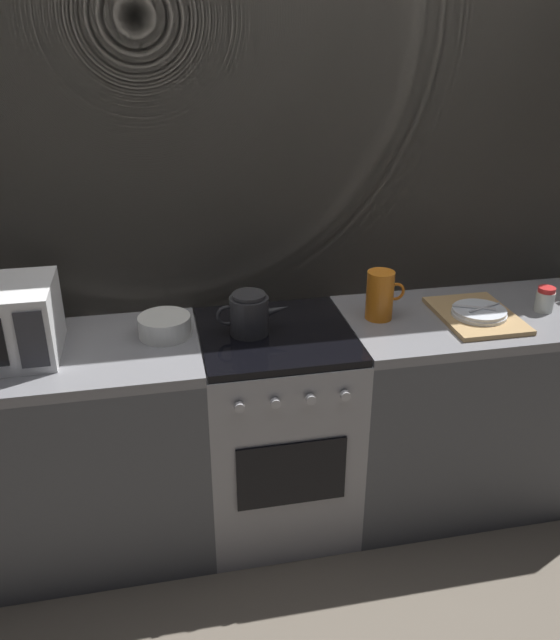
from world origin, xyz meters
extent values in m
plane|color=#6B6054|center=(0.00, 0.00, 0.00)|extent=(8.00, 8.00, 0.00)
cube|color=#A39989|center=(0.00, 0.33, 1.20)|extent=(3.60, 0.05, 2.40)
cube|color=beige|center=(0.00, 0.30, 1.20)|extent=(3.58, 0.01, 2.39)
cube|color=#515459|center=(-0.90, 0.00, 0.43)|extent=(1.20, 0.60, 0.86)
cube|color=gray|center=(-0.90, 0.00, 0.88)|extent=(1.20, 0.60, 0.04)
cube|color=#9E9EA3|center=(0.00, 0.00, 0.43)|extent=(0.60, 0.60, 0.87)
cube|color=black|center=(0.00, 0.00, 0.89)|extent=(0.59, 0.59, 0.03)
cube|color=black|center=(0.00, -0.30, 0.45)|extent=(0.42, 0.01, 0.28)
cylinder|color=#B7B7BC|center=(-0.19, -0.32, 0.78)|extent=(0.04, 0.02, 0.04)
cylinder|color=#B7B7BC|center=(-0.06, -0.32, 0.78)|extent=(0.04, 0.02, 0.04)
cylinder|color=#B7B7BC|center=(0.06, -0.32, 0.78)|extent=(0.04, 0.02, 0.04)
cylinder|color=#B7B7BC|center=(0.19, -0.32, 0.78)|extent=(0.04, 0.02, 0.04)
cube|color=#515459|center=(0.90, 0.00, 0.43)|extent=(1.20, 0.60, 0.86)
cube|color=gray|center=(0.90, 0.00, 0.88)|extent=(1.20, 0.60, 0.04)
cube|color=#333338|center=(-0.86, -0.17, 1.04)|extent=(0.09, 0.01, 0.21)
cylinder|color=#262628|center=(-0.10, 0.01, 0.98)|extent=(0.15, 0.15, 0.15)
cylinder|color=#262628|center=(-0.10, 0.01, 1.06)|extent=(0.13, 0.13, 0.02)
cone|color=#262628|center=(0.01, 0.01, 0.99)|extent=(0.10, 0.04, 0.05)
torus|color=#262628|center=(-0.19, 0.01, 0.98)|extent=(0.08, 0.01, 0.08)
cylinder|color=silver|center=(-0.42, 0.06, 0.94)|extent=(0.20, 0.20, 0.08)
cylinder|color=orange|center=(0.43, 0.05, 1.00)|extent=(0.11, 0.11, 0.20)
torus|color=orange|center=(0.50, 0.05, 1.01)|extent=(0.08, 0.01, 0.08)
cube|color=tan|center=(0.82, -0.03, 0.91)|extent=(0.30, 0.40, 0.02)
cylinder|color=silver|center=(0.82, -0.05, 0.93)|extent=(0.22, 0.22, 0.01)
cylinder|color=silver|center=(0.82, -0.05, 0.94)|extent=(0.21, 0.21, 0.01)
cylinder|color=silver|center=(0.84, -0.05, 0.95)|extent=(0.16, 0.07, 0.01)
cube|color=silver|center=(0.80, -0.04, 0.95)|extent=(0.16, 0.09, 0.00)
cylinder|color=silver|center=(1.13, -0.03, 0.94)|extent=(0.08, 0.08, 0.08)
cylinder|color=red|center=(1.13, -0.03, 0.99)|extent=(0.07, 0.07, 0.02)
camera|label=1|loc=(-0.43, -2.22, 2.01)|focal=36.40mm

